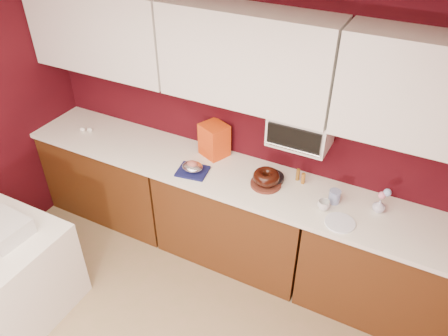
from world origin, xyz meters
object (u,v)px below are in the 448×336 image
newspaper_stack (2,229)px  foil_ham_nest (192,167)px  toaster_oven (301,129)px  flower_vase (379,205)px  coffee_mug (324,204)px  bundt_cake (266,177)px  blue_jar (334,196)px  pandoro_box (214,140)px  dining_table (0,270)px

newspaper_stack → foil_ham_nest: bearing=50.5°
toaster_oven → flower_vase: (0.67, -0.07, -0.42)m
flower_vase → coffee_mug: bearing=-155.5°
bundt_cake → blue_jar: bundt_cake is taller
bundt_cake → foil_ham_nest: bearing=-168.8°
toaster_oven → bundt_cake: (-0.18, -0.17, -0.39)m
pandoro_box → flower_vase: 1.43m
dining_table → coffee_mug: 2.56m
toaster_oven → pandoro_box: (-0.75, 0.03, -0.33)m
bundt_cake → flower_vase: (0.85, 0.10, -0.02)m
dining_table → blue_jar: blue_jar is taller
flower_vase → foil_ham_nest: bearing=-171.6°
dining_table → bundt_cake: size_ratio=4.70×
foil_ham_nest → pandoro_box: size_ratio=0.60×
foil_ham_nest → coffee_mug: coffee_mug is taller
toaster_oven → foil_ham_nest: bearing=-159.9°
bundt_cake → pandoro_box: (-0.57, 0.20, 0.07)m
pandoro_box → foil_ham_nest: bearing=-72.8°
blue_jar → bundt_cake: bearing=-175.1°
foil_ham_nest → blue_jar: size_ratio=1.70×
bundt_cake → flower_vase: 0.86m
dining_table → bundt_cake: 2.22m
pandoro_box → toaster_oven: bearing=20.8°
dining_table → foil_ham_nest: 1.72m
foil_ham_nest → newspaper_stack: size_ratio=0.48×
blue_jar → newspaper_stack: (-2.08, -1.31, -0.14)m
dining_table → pandoro_box: 2.00m
toaster_oven → flower_vase: toaster_oven is taller
coffee_mug → bundt_cake: bearing=171.8°
pandoro_box → newspaper_stack: pandoro_box is taller
pandoro_box → coffee_mug: (1.06, -0.27, -0.10)m
toaster_oven → foil_ham_nest: toaster_oven is taller
pandoro_box → blue_jar: 1.12m
foil_ham_nest → newspaper_stack: bearing=-129.5°
foil_ham_nest → blue_jar: blue_jar is taller
foil_ham_nest → newspaper_stack: 1.49m
blue_jar → flower_vase: bearing=8.8°
foil_ham_nest → coffee_mug: (1.09, 0.05, -0.01)m
blue_jar → flower_vase: 0.32m
toaster_oven → coffee_mug: toaster_oven is taller
dining_table → blue_jar: bearing=32.1°
toaster_oven → coffee_mug: (0.31, -0.24, -0.43)m
foil_ham_nest → blue_jar: 1.15m
dining_table → flower_vase: size_ratio=8.93×
blue_jar → flower_vase: (0.32, 0.05, 0.00)m
bundt_cake → newspaper_stack: 2.00m
toaster_oven → blue_jar: size_ratio=4.34×
bundt_cake → dining_table: bearing=-141.3°
toaster_oven → pandoro_box: toaster_oven is taller
bundt_cake → coffee_mug: size_ratio=2.38×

